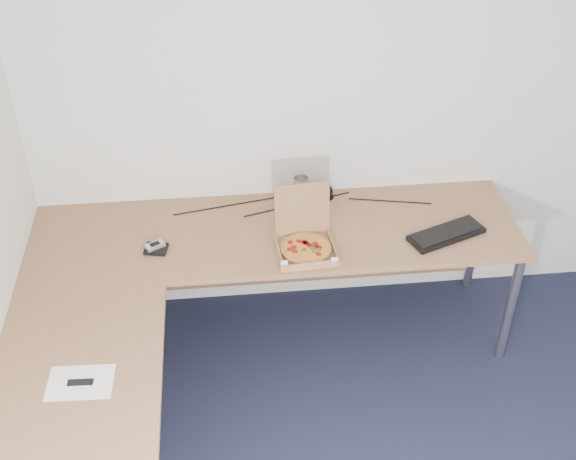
{
  "coord_description": "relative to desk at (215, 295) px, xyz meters",
  "views": [
    {
      "loc": [
        -0.75,
        -1.63,
        3.0
      ],
      "look_at": [
        -0.45,
        1.28,
        0.82
      ],
      "focal_mm": 46.29,
      "sensor_mm": 36.0,
      "label": 1
    }
  ],
  "objects": [
    {
      "name": "phone",
      "position": [
        -0.28,
        0.33,
        0.06
      ],
      "size": [
        0.1,
        0.09,
        0.02
      ],
      "primitive_type": "cube",
      "rotation": [
        0.0,
        0.0,
        0.5
      ],
      "color": "#B2B5BA",
      "rests_on": "wallet"
    },
    {
      "name": "room_shell",
      "position": [
        0.82,
        -0.97,
        0.55
      ],
      "size": [
        3.5,
        3.5,
        2.5
      ],
      "primitive_type": null,
      "color": "silver",
      "rests_on": "ground"
    },
    {
      "name": "pizza_box",
      "position": [
        0.45,
        0.26,
        0.06
      ],
      "size": [
        0.28,
        0.32,
        0.28
      ],
      "rotation": [
        0.0,
        0.0,
        0.07
      ],
      "color": "#AC774E",
      "rests_on": "desk"
    },
    {
      "name": "dome_speaker",
      "position": [
        0.62,
        0.71,
        0.07
      ],
      "size": [
        0.09,
        0.09,
        0.08
      ],
      "primitive_type": "ellipsoid",
      "color": "black",
      "rests_on": "desk"
    },
    {
      "name": "keyboard",
      "position": [
        1.18,
        0.29,
        0.04
      ],
      "size": [
        0.42,
        0.28,
        0.02
      ],
      "primitive_type": "cube",
      "rotation": [
        0.0,
        0.0,
        0.38
      ],
      "color": "black",
      "rests_on": "desk"
    },
    {
      "name": "desk",
      "position": [
        0.0,
        0.0,
        0.0
      ],
      "size": [
        2.5,
        2.2,
        0.73
      ],
      "color": "#9C6A46",
      "rests_on": "ground"
    },
    {
      "name": "paper_sheet",
      "position": [
        -0.55,
        -0.51,
        0.03
      ],
      "size": [
        0.27,
        0.2,
        0.0
      ],
      "primitive_type": "cube",
      "rotation": [
        0.0,
        0.0,
        -0.04
      ],
      "color": "white",
      "rests_on": "desk"
    },
    {
      "name": "cable_bundle",
      "position": [
        0.46,
        0.65,
        0.03
      ],
      "size": [
        0.67,
        0.14,
        0.01
      ],
      "primitive_type": null,
      "rotation": [
        0.0,
        0.0,
        0.14
      ],
      "color": "black",
      "rests_on": "desk"
    },
    {
      "name": "wallet",
      "position": [
        -0.28,
        0.33,
        0.04
      ],
      "size": [
        0.12,
        0.11,
        0.02
      ],
      "primitive_type": "cube",
      "rotation": [
        0.0,
        0.0,
        -0.2
      ],
      "color": "black",
      "rests_on": "desk"
    },
    {
      "name": "drinking_glass",
      "position": [
        0.48,
        0.7,
        0.1
      ],
      "size": [
        0.08,
        0.08,
        0.13
      ],
      "primitive_type": "cylinder",
      "color": "white",
      "rests_on": "desk"
    }
  ]
}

